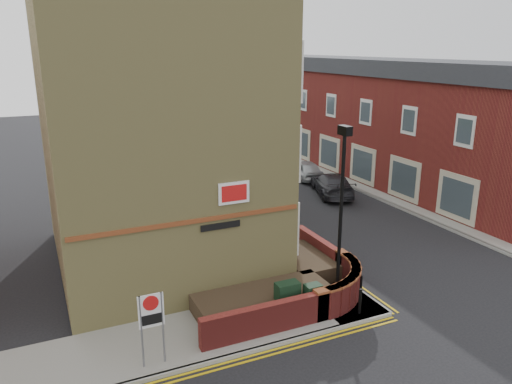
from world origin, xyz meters
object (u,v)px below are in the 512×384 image
object	(u,v)px
utility_cabinet_large	(287,299)
silver_car_near	(237,185)
lamppost	(341,218)
zone_sign	(151,316)

from	to	relation	value
utility_cabinet_large	silver_car_near	bearing A→B (deg)	74.30
lamppost	utility_cabinet_large	world-z (taller)	lamppost
lamppost	zone_sign	bearing A→B (deg)	-173.93
lamppost	silver_car_near	bearing A→B (deg)	81.86
lamppost	utility_cabinet_large	distance (m)	3.24
lamppost	zone_sign	distance (m)	6.85
lamppost	silver_car_near	distance (m)	14.37
silver_car_near	zone_sign	bearing A→B (deg)	-144.80
lamppost	zone_sign	world-z (taller)	lamppost
zone_sign	silver_car_near	world-z (taller)	zone_sign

